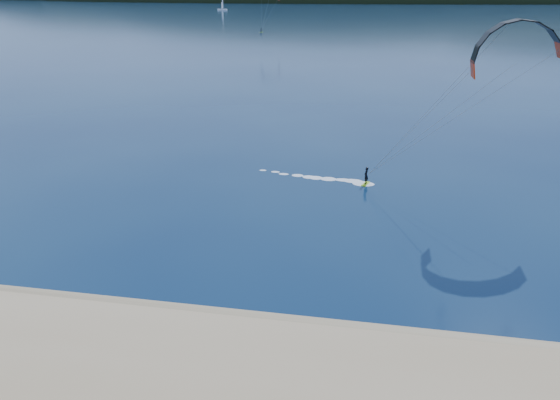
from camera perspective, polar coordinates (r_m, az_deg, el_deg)
name	(u,v)px	position (r m, az deg, el deg)	size (l,w,h in m)	color
ground	(136,372)	(26.94, -14.98, -17.15)	(1800.00, 1800.00, 0.00)	#081D3E
wet_sand	(172,316)	(30.21, -11.41, -11.97)	(220.00, 2.50, 0.10)	#917954
headland	(377,1)	(764.19, 10.28, 20.05)	(1200.00, 310.00, 140.00)	black
kitesurfer_near	(504,70)	(44.72, 22.57, 12.56)	(24.58, 5.95, 14.88)	#AEE61B
sailboat	(222,9)	(438.99, -6.12, 19.43)	(7.29, 4.78, 10.55)	white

